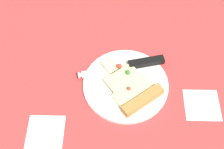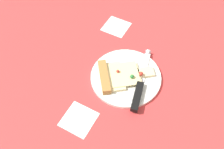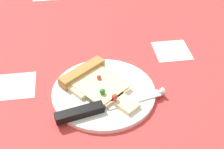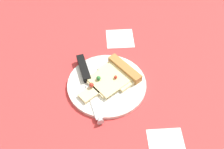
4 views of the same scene
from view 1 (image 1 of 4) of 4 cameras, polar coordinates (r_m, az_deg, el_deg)
ground_plane at (r=83.34cm, az=-2.06°, el=-1.81°), size 154.66×154.66×3.00cm
plate at (r=80.88cm, az=2.58°, el=-1.91°), size 22.75×22.75×1.05cm
pizza_slice at (r=78.78cm, az=3.76°, el=-2.67°), size 16.76×18.56×2.61cm
knife at (r=83.08cm, az=3.42°, el=1.73°), size 23.85×7.50×2.45cm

